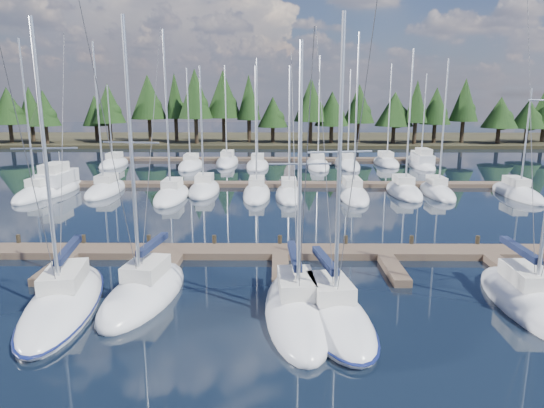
{
  "coord_description": "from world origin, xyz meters",
  "views": [
    {
      "loc": [
        -0.25,
        -9.26,
        9.25
      ],
      "look_at": [
        -0.51,
        22.0,
        2.18
      ],
      "focal_mm": 32.0,
      "sensor_mm": 36.0,
      "label": 1
    }
  ],
  "objects_px": {
    "front_sailboat_1": "(64,302)",
    "motor_yacht_right": "(422,164)",
    "front_sailboat_2": "(144,292)",
    "front_sailboat_5": "(529,300)",
    "main_dock": "(280,255)",
    "front_sailboat_4": "(332,315)",
    "motor_yacht_left": "(58,186)",
    "front_sailboat_3": "(297,310)"
  },
  "relations": [
    {
      "from": "front_sailboat_1",
      "to": "motor_yacht_left",
      "type": "relative_size",
      "value": 1.41
    },
    {
      "from": "front_sailboat_4",
      "to": "motor_yacht_right",
      "type": "height_order",
      "value": "front_sailboat_4"
    },
    {
      "from": "front_sailboat_4",
      "to": "front_sailboat_1",
      "type": "bearing_deg",
      "value": 174.4
    },
    {
      "from": "front_sailboat_2",
      "to": "front_sailboat_5",
      "type": "relative_size",
      "value": 0.8
    },
    {
      "from": "front_sailboat_3",
      "to": "motor_yacht_right",
      "type": "relative_size",
      "value": 1.48
    },
    {
      "from": "motor_yacht_left",
      "to": "motor_yacht_right",
      "type": "xyz_separation_m",
      "value": [
        40.54,
        16.41,
        -0.05
      ]
    },
    {
      "from": "motor_yacht_left",
      "to": "motor_yacht_right",
      "type": "bearing_deg",
      "value": 22.04
    },
    {
      "from": "front_sailboat_2",
      "to": "motor_yacht_left",
      "type": "bearing_deg",
      "value": 120.91
    },
    {
      "from": "motor_yacht_right",
      "to": "main_dock",
      "type": "bearing_deg",
      "value": -117.4
    },
    {
      "from": "main_dock",
      "to": "front_sailboat_3",
      "type": "height_order",
      "value": "front_sailboat_3"
    },
    {
      "from": "main_dock",
      "to": "front_sailboat_4",
      "type": "xyz_separation_m",
      "value": [
        2.1,
        -7.92,
        0.08
      ]
    },
    {
      "from": "front_sailboat_1",
      "to": "front_sailboat_5",
      "type": "relative_size",
      "value": 0.79
    },
    {
      "from": "front_sailboat_1",
      "to": "front_sailboat_2",
      "type": "height_order",
      "value": "front_sailboat_2"
    },
    {
      "from": "motor_yacht_right",
      "to": "front_sailboat_2",
      "type": "bearing_deg",
      "value": -120.95
    },
    {
      "from": "motor_yacht_right",
      "to": "front_sailboat_1",
      "type": "bearing_deg",
      "value": -123.44
    },
    {
      "from": "main_dock",
      "to": "front_sailboat_2",
      "type": "height_order",
      "value": "front_sailboat_2"
    },
    {
      "from": "motor_yacht_right",
      "to": "motor_yacht_left",
      "type": "bearing_deg",
      "value": -157.96
    },
    {
      "from": "front_sailboat_2",
      "to": "motor_yacht_left",
      "type": "xyz_separation_m",
      "value": [
        -15.33,
        25.61,
        0.21
      ]
    },
    {
      "from": "front_sailboat_3",
      "to": "motor_yacht_right",
      "type": "distance_m",
      "value": 47.47
    },
    {
      "from": "front_sailboat_3",
      "to": "front_sailboat_1",
      "type": "bearing_deg",
      "value": 176.06
    },
    {
      "from": "front_sailboat_1",
      "to": "front_sailboat_4",
      "type": "relative_size",
      "value": 1.0
    },
    {
      "from": "front_sailboat_5",
      "to": "front_sailboat_1",
      "type": "bearing_deg",
      "value": -179.1
    },
    {
      "from": "front_sailboat_4",
      "to": "front_sailboat_5",
      "type": "distance_m",
      "value": 9.08
    },
    {
      "from": "front_sailboat_5",
      "to": "front_sailboat_4",
      "type": "bearing_deg",
      "value": -170.65
    },
    {
      "from": "front_sailboat_4",
      "to": "front_sailboat_5",
      "type": "bearing_deg",
      "value": 9.35
    },
    {
      "from": "front_sailboat_4",
      "to": "motor_yacht_right",
      "type": "relative_size",
      "value": 1.6
    },
    {
      "from": "front_sailboat_2",
      "to": "front_sailboat_5",
      "type": "bearing_deg",
      "value": -2.56
    },
    {
      "from": "front_sailboat_2",
      "to": "front_sailboat_3",
      "type": "relative_size",
      "value": 1.1
    },
    {
      "from": "main_dock",
      "to": "motor_yacht_right",
      "type": "relative_size",
      "value": 5.42
    },
    {
      "from": "front_sailboat_2",
      "to": "front_sailboat_3",
      "type": "height_order",
      "value": "front_sailboat_2"
    },
    {
      "from": "front_sailboat_1",
      "to": "motor_yacht_right",
      "type": "xyz_separation_m",
      "value": [
        28.48,
        43.13,
        0.18
      ]
    },
    {
      "from": "front_sailboat_1",
      "to": "front_sailboat_5",
      "type": "xyz_separation_m",
      "value": [
        20.68,
        0.33,
        0.04
      ]
    },
    {
      "from": "main_dock",
      "to": "motor_yacht_left",
      "type": "relative_size",
      "value": 4.79
    },
    {
      "from": "front_sailboat_3",
      "to": "front_sailboat_4",
      "type": "xyz_separation_m",
      "value": [
        1.44,
        -0.44,
        0.0
      ]
    },
    {
      "from": "front_sailboat_2",
      "to": "front_sailboat_4",
      "type": "bearing_deg",
      "value": -14.93
    },
    {
      "from": "front_sailboat_5",
      "to": "motor_yacht_right",
      "type": "xyz_separation_m",
      "value": [
        7.8,
        42.81,
        0.14
      ]
    },
    {
      "from": "front_sailboat_1",
      "to": "front_sailboat_4",
      "type": "bearing_deg",
      "value": -5.6
    },
    {
      "from": "main_dock",
      "to": "front_sailboat_5",
      "type": "xyz_separation_m",
      "value": [
        11.05,
        -6.44,
        0.11
      ]
    },
    {
      "from": "front_sailboat_1",
      "to": "motor_yacht_right",
      "type": "relative_size",
      "value": 1.6
    },
    {
      "from": "motor_yacht_left",
      "to": "motor_yacht_right",
      "type": "distance_m",
      "value": 43.73
    },
    {
      "from": "front_sailboat_2",
      "to": "front_sailboat_4",
      "type": "distance_m",
      "value": 8.74
    },
    {
      "from": "main_dock",
      "to": "front_sailboat_1",
      "type": "relative_size",
      "value": 3.39
    }
  ]
}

